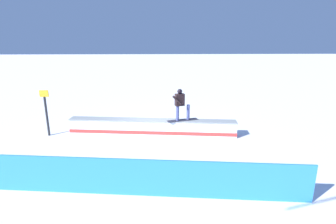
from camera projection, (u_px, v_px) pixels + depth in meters
The scene contains 5 objects.
ground_plane at pixel (152, 135), 12.39m from camera, with size 120.00×120.00×0.00m, color white.
grind_box at pixel (152, 128), 12.30m from camera, with size 7.72×1.38×0.73m.
snowboarder at pixel (181, 104), 11.84m from camera, with size 1.47×0.71×1.46m.
safety_fence at pixel (148, 178), 7.48m from camera, with size 9.10×0.06×1.13m, color #2C82DD.
trail_marker at pixel (46, 112), 11.99m from camera, with size 0.40×0.10×2.13m.
Camera 1 is at (-0.34, 11.65, 4.40)m, focal length 28.35 mm.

